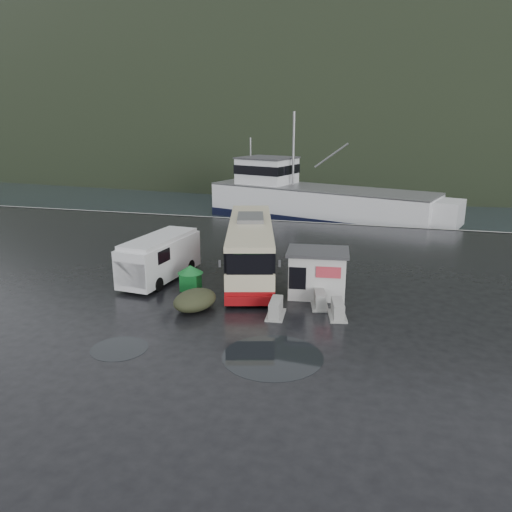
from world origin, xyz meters
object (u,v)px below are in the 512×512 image
(coach_bus, at_px, (251,273))
(waste_bin_left, at_px, (191,290))
(dome_tent, at_px, (195,309))
(jersey_barrier_c, at_px, (337,317))
(white_van, at_px, (161,279))
(ticket_kiosk, at_px, (317,295))
(waste_bin_right, at_px, (245,294))
(jersey_barrier_b, at_px, (319,307))
(jersey_barrier_a, at_px, (276,316))
(fishing_trawler, at_px, (320,207))

(coach_bus, bearing_deg, waste_bin_left, -137.19)
(coach_bus, xyz_separation_m, dome_tent, (-1.07, -6.62, 0.00))
(dome_tent, height_order, jersey_barrier_c, dome_tent)
(white_van, height_order, ticket_kiosk, white_van)
(waste_bin_right, height_order, dome_tent, waste_bin_right)
(waste_bin_right, bearing_deg, coach_bus, 101.40)
(coach_bus, relative_size, jersey_barrier_b, 7.46)
(waste_bin_right, relative_size, dome_tent, 0.51)
(waste_bin_left, bearing_deg, jersey_barrier_c, -12.71)
(coach_bus, distance_m, waste_bin_left, 4.56)
(waste_bin_left, bearing_deg, white_van, 152.19)
(dome_tent, height_order, ticket_kiosk, ticket_kiosk)
(dome_tent, distance_m, jersey_barrier_b, 6.36)
(jersey_barrier_a, xyz_separation_m, jersey_barrier_b, (1.90, 1.79, 0.00))
(coach_bus, height_order, dome_tent, coach_bus)
(jersey_barrier_b, height_order, fishing_trawler, fishing_trawler)
(ticket_kiosk, bearing_deg, waste_bin_right, -173.22)
(coach_bus, xyz_separation_m, jersey_barrier_a, (3.06, -6.40, 0.00))
(coach_bus, distance_m, jersey_barrier_a, 7.09)
(white_van, bearing_deg, ticket_kiosk, 3.88)
(white_van, distance_m, waste_bin_right, 5.76)
(ticket_kiosk, height_order, jersey_barrier_a, ticket_kiosk)
(white_van, height_order, jersey_barrier_a, white_van)
(jersey_barrier_c, bearing_deg, waste_bin_right, 159.53)
(dome_tent, xyz_separation_m, jersey_barrier_b, (6.03, 2.02, 0.00))
(coach_bus, height_order, waste_bin_left, coach_bus)
(ticket_kiosk, bearing_deg, jersey_barrier_a, -119.76)
(waste_bin_right, relative_size, jersey_barrier_a, 0.80)
(fishing_trawler, bearing_deg, waste_bin_right, -72.73)
(waste_bin_right, relative_size, fishing_trawler, 0.05)
(waste_bin_right, bearing_deg, jersey_barrier_c, -20.47)
(waste_bin_left, height_order, jersey_barrier_a, waste_bin_left)
(waste_bin_right, distance_m, jersey_barrier_b, 4.26)
(jersey_barrier_b, bearing_deg, jersey_barrier_a, -136.64)
(waste_bin_left, xyz_separation_m, jersey_barrier_a, (5.48, -2.53, 0.00))
(waste_bin_left, bearing_deg, waste_bin_right, 0.93)
(coach_bus, relative_size, fishing_trawler, 0.43)
(white_van, bearing_deg, waste_bin_right, -6.26)
(dome_tent, bearing_deg, waste_bin_left, 116.04)
(coach_bus, distance_m, ticket_kiosk, 5.44)
(white_van, height_order, jersey_barrier_b, white_van)
(coach_bus, distance_m, dome_tent, 6.71)
(waste_bin_right, bearing_deg, jersey_barrier_a, -48.44)
(ticket_kiosk, bearing_deg, jersey_barrier_b, -83.01)
(jersey_barrier_a, distance_m, jersey_barrier_b, 2.61)
(coach_bus, height_order, jersey_barrier_c, coach_bus)
(waste_bin_left, bearing_deg, ticket_kiosk, 7.49)
(waste_bin_left, relative_size, fishing_trawler, 0.05)
(waste_bin_right, height_order, fishing_trawler, fishing_trawler)
(coach_bus, height_order, fishing_trawler, fishing_trawler)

